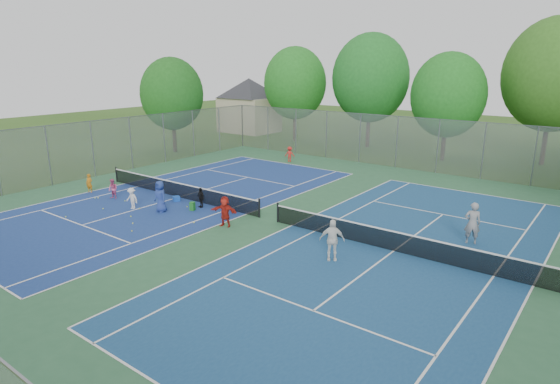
# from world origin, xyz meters

# --- Properties ---
(ground) EXTENTS (120.00, 120.00, 0.00)m
(ground) POSITION_xyz_m (0.00, 0.00, 0.00)
(ground) COLOR #2F531A
(ground) RESTS_ON ground
(court_pad) EXTENTS (32.00, 32.00, 0.01)m
(court_pad) POSITION_xyz_m (0.00, 0.00, 0.01)
(court_pad) COLOR #2C5E3B
(court_pad) RESTS_ON ground
(court_left) EXTENTS (10.97, 23.77, 0.01)m
(court_left) POSITION_xyz_m (-7.00, 0.00, 0.02)
(court_left) COLOR navy
(court_left) RESTS_ON court_pad
(court_right) EXTENTS (10.97, 23.77, 0.01)m
(court_right) POSITION_xyz_m (7.00, 0.00, 0.02)
(court_right) COLOR navy
(court_right) RESTS_ON court_pad
(net_left) EXTENTS (12.87, 0.10, 0.91)m
(net_left) POSITION_xyz_m (-7.00, 0.00, 0.46)
(net_left) COLOR black
(net_left) RESTS_ON ground
(net_right) EXTENTS (12.87, 0.10, 0.91)m
(net_right) POSITION_xyz_m (7.00, 0.00, 0.46)
(net_right) COLOR black
(net_right) RESTS_ON ground
(fence_north) EXTENTS (32.00, 0.10, 4.00)m
(fence_north) POSITION_xyz_m (0.00, 16.00, 2.00)
(fence_north) COLOR gray
(fence_north) RESTS_ON ground
(fence_west) EXTENTS (0.10, 32.00, 4.00)m
(fence_west) POSITION_xyz_m (-16.00, 0.00, 2.00)
(fence_west) COLOR gray
(fence_west) RESTS_ON ground
(house) EXTENTS (11.03, 11.03, 7.30)m
(house) POSITION_xyz_m (-22.00, 24.00, 4.21)
(house) COLOR #B7A88C
(house) RESTS_ON ground
(tree_nw) EXTENTS (6.40, 6.40, 9.58)m
(tree_nw) POSITION_xyz_m (-14.00, 22.00, 5.89)
(tree_nw) COLOR #443326
(tree_nw) RESTS_ON ground
(tree_nl) EXTENTS (7.20, 7.20, 10.69)m
(tree_nl) POSITION_xyz_m (-6.00, 23.00, 6.54)
(tree_nl) COLOR #443326
(tree_nl) RESTS_ON ground
(tree_nc) EXTENTS (6.00, 6.00, 8.85)m
(tree_nc) POSITION_xyz_m (2.00, 21.00, 5.39)
(tree_nc) COLOR #443326
(tree_nc) RESTS_ON ground
(tree_nr) EXTENTS (7.60, 7.60, 11.42)m
(tree_nr) POSITION_xyz_m (9.00, 24.00, 7.04)
(tree_nr) COLOR #443326
(tree_nr) RESTS_ON ground
(tree_side_w) EXTENTS (5.60, 5.60, 8.47)m
(tree_side_w) POSITION_xyz_m (-19.00, 10.00, 5.24)
(tree_side_w) COLOR #443326
(tree_side_w) RESTS_ON ground
(ball_crate) EXTENTS (0.48, 0.48, 0.31)m
(ball_crate) POSITION_xyz_m (-6.49, -0.64, 0.15)
(ball_crate) COLOR blue
(ball_crate) RESTS_ON ground
(ball_hopper) EXTENTS (0.32, 0.32, 0.50)m
(ball_hopper) POSITION_xyz_m (-4.37, -1.30, 0.25)
(ball_hopper) COLOR #227D25
(ball_hopper) RESTS_ON ground
(student_a) EXTENTS (0.51, 0.42, 1.21)m
(student_a) POSITION_xyz_m (-12.35, -2.66, 0.60)
(student_a) COLOR #BE6C11
(student_a) RESTS_ON ground
(student_b) EXTENTS (0.66, 0.55, 1.22)m
(student_b) POSITION_xyz_m (-9.91, -2.58, 0.61)
(student_b) COLOR #CB4E7D
(student_b) RESTS_ON ground
(student_c) EXTENTS (0.85, 0.56, 1.23)m
(student_c) POSITION_xyz_m (-7.29, -3.13, 0.61)
(student_c) COLOR silver
(student_c) RESTS_ON ground
(student_d) EXTENTS (0.73, 0.43, 1.16)m
(student_d) POSITION_xyz_m (-4.42, -0.60, 0.58)
(student_d) COLOR black
(student_d) RESTS_ON ground
(student_e) EXTENTS (0.89, 0.62, 1.75)m
(student_e) POSITION_xyz_m (-5.60, -2.48, 0.88)
(student_e) COLOR navy
(student_e) RESTS_ON ground
(student_f) EXTENTS (1.52, 0.81, 1.56)m
(student_f) POSITION_xyz_m (-1.12, -2.08, 0.78)
(student_f) COLOR #AB2118
(student_f) RESTS_ON ground
(child_far_baseline) EXTENTS (0.94, 0.77, 1.27)m
(child_far_baseline) POSITION_xyz_m (-7.87, 12.71, 0.64)
(child_far_baseline) COLOR red
(child_far_baseline) RESTS_ON ground
(instructor) EXTENTS (0.84, 0.72, 1.96)m
(instructor) POSITION_xyz_m (9.39, 2.97, 0.98)
(instructor) COLOR gray
(instructor) RESTS_ON ground
(teen_court_b) EXTENTS (1.11, 0.93, 1.78)m
(teen_court_b) POSITION_xyz_m (5.29, -2.41, 0.89)
(teen_court_b) COLOR white
(teen_court_b) RESTS_ON ground
(tennis_ball_0) EXTENTS (0.07, 0.07, 0.07)m
(tennis_ball_0) POSITION_xyz_m (-2.70, -2.75, 0.03)
(tennis_ball_0) COLOR yellow
(tennis_ball_0) RESTS_ON ground
(tennis_ball_1) EXTENTS (0.07, 0.07, 0.07)m
(tennis_ball_1) POSITION_xyz_m (-5.05, -1.09, 0.03)
(tennis_ball_1) COLOR gold
(tennis_ball_1) RESTS_ON ground
(tennis_ball_2) EXTENTS (0.07, 0.07, 0.07)m
(tennis_ball_2) POSITION_xyz_m (-6.12, -4.11, 0.03)
(tennis_ball_2) COLOR #BFE234
(tennis_ball_2) RESTS_ON ground
(tennis_ball_3) EXTENTS (0.07, 0.07, 0.07)m
(tennis_ball_3) POSITION_xyz_m (-10.82, -3.27, 0.03)
(tennis_ball_3) COLOR #B5D732
(tennis_ball_3) RESTS_ON ground
(tennis_ball_4) EXTENTS (0.07, 0.07, 0.07)m
(tennis_ball_4) POSITION_xyz_m (-8.36, -2.15, 0.03)
(tennis_ball_4) COLOR #AACB2F
(tennis_ball_4) RESTS_ON ground
(tennis_ball_5) EXTENTS (0.07, 0.07, 0.07)m
(tennis_ball_5) POSITION_xyz_m (-10.71, -3.13, 0.03)
(tennis_ball_5) COLOR #DBF238
(tennis_ball_5) RESTS_ON ground
(tennis_ball_6) EXTENTS (0.07, 0.07, 0.07)m
(tennis_ball_6) POSITION_xyz_m (-5.11, -4.71, 0.03)
(tennis_ball_6) COLOR #D7E735
(tennis_ball_6) RESTS_ON ground
(tennis_ball_7) EXTENTS (0.07, 0.07, 0.07)m
(tennis_ball_7) POSITION_xyz_m (-4.19, -5.43, 0.03)
(tennis_ball_7) COLOR gold
(tennis_ball_7) RESTS_ON ground
(tennis_ball_8) EXTENTS (0.07, 0.07, 0.07)m
(tennis_ball_8) POSITION_xyz_m (-8.83, -6.23, 0.03)
(tennis_ball_8) COLOR #C6E034
(tennis_ball_8) RESTS_ON ground
(tennis_ball_9) EXTENTS (0.07, 0.07, 0.07)m
(tennis_ball_9) POSITION_xyz_m (-8.51, -4.21, 0.03)
(tennis_ball_9) COLOR #CDF138
(tennis_ball_9) RESTS_ON ground
(tennis_ball_10) EXTENTS (0.07, 0.07, 0.07)m
(tennis_ball_10) POSITION_xyz_m (-6.90, -2.97, 0.03)
(tennis_ball_10) COLOR yellow
(tennis_ball_10) RESTS_ON ground
(tennis_ball_11) EXTENTS (0.07, 0.07, 0.07)m
(tennis_ball_11) POSITION_xyz_m (-8.86, -2.54, 0.03)
(tennis_ball_11) COLOR #BAE234
(tennis_ball_11) RESTS_ON ground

